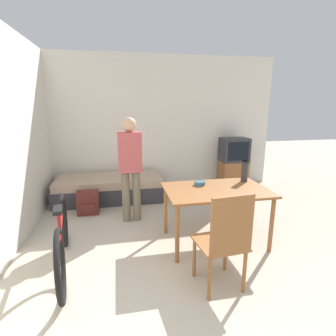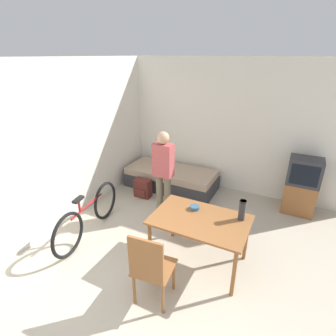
# 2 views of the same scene
# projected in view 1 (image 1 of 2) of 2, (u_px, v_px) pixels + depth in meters

# --- Properties ---
(wall_back) EXTENTS (5.05, 0.06, 2.70)m
(wall_back) POSITION_uv_depth(u_px,v_px,m) (155.00, 124.00, 5.35)
(wall_back) COLOR silver
(wall_back) RESTS_ON ground_plane
(wall_left) EXTENTS (0.06, 4.97, 2.70)m
(wall_left) POSITION_uv_depth(u_px,v_px,m) (4.00, 139.00, 3.04)
(wall_left) COLOR silver
(wall_left) RESTS_ON ground_plane
(daybed) EXTENTS (1.96, 0.87, 0.43)m
(daybed) POSITION_uv_depth(u_px,v_px,m) (110.00, 188.00, 4.92)
(daybed) COLOR #333338
(daybed) RESTS_ON ground_plane
(tv) EXTENTS (0.55, 0.41, 1.07)m
(tv) POSITION_uv_depth(u_px,v_px,m) (233.00, 163.00, 5.49)
(tv) COLOR brown
(tv) RESTS_ON ground_plane
(dining_table) EXTENTS (1.27, 0.83, 0.73)m
(dining_table) POSITION_uv_depth(u_px,v_px,m) (216.00, 195.00, 3.27)
(dining_table) COLOR brown
(dining_table) RESTS_ON ground_plane
(wooden_chair) EXTENTS (0.48, 0.48, 1.00)m
(wooden_chair) POSITION_uv_depth(u_px,v_px,m) (225.00, 238.00, 2.40)
(wooden_chair) COLOR brown
(wooden_chair) RESTS_ON ground_plane
(bicycle) EXTENTS (0.30, 1.69, 0.77)m
(bicycle) POSITION_uv_depth(u_px,v_px,m) (62.00, 238.00, 2.81)
(bicycle) COLOR black
(bicycle) RESTS_ON ground_plane
(person_standing) EXTENTS (0.34, 0.21, 1.57)m
(person_standing) POSITION_uv_depth(u_px,v_px,m) (130.00, 163.00, 3.85)
(person_standing) COLOR #6B604C
(person_standing) RESTS_ON ground_plane
(thermos_flask) EXTENTS (0.09, 0.09, 0.29)m
(thermos_flask) POSITION_uv_depth(u_px,v_px,m) (245.00, 170.00, 3.53)
(thermos_flask) COLOR #2D2D33
(thermos_flask) RESTS_ON dining_table
(mate_bowl) EXTENTS (0.14, 0.14, 0.05)m
(mate_bowl) POSITION_uv_depth(u_px,v_px,m) (200.00, 183.00, 3.40)
(mate_bowl) COLOR #335670
(mate_bowl) RESTS_ON dining_table
(backpack) EXTENTS (0.34, 0.22, 0.39)m
(backpack) POSITION_uv_depth(u_px,v_px,m) (88.00, 203.00, 4.25)
(backpack) COLOR #56231E
(backpack) RESTS_ON ground_plane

